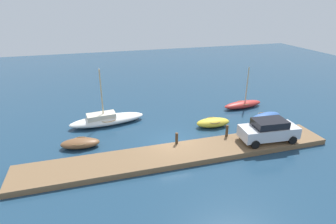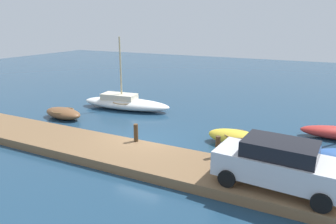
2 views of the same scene
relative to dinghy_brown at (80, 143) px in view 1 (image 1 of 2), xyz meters
name	(u,v)px [view 1 (image 1 of 2)]	position (x,y,z in m)	size (l,w,h in m)	color
ground_plane	(173,143)	(7.00, -1.37, -0.35)	(84.00, 84.00, 0.00)	navy
dock_platform	(181,154)	(7.00, -3.46, -0.15)	(22.86, 2.97, 0.41)	brown
dinghy_brown	(80,143)	(0.00, 0.00, 0.00)	(3.04, 1.65, 0.69)	brown
rowboat_red	(243,104)	(16.31, 3.85, 0.03)	(4.48, 1.66, 4.30)	#B72D28
sailboat_white	(107,119)	(2.33, 3.74, 0.11)	(6.86, 2.65, 5.13)	white
rowboat_yellow	(213,122)	(11.35, 0.53, 0.04)	(3.11, 1.51, 0.77)	gold
rowboat_blue	(265,117)	(16.44, 0.12, 0.06)	(3.74, 2.10, 0.82)	#2D569E
mooring_post_west	(177,138)	(7.04, -2.23, 0.50)	(0.22, 0.22, 0.89)	#47331E
mooring_post_mid_west	(227,131)	(11.23, -2.23, 0.53)	(0.21, 0.21, 0.96)	#47331E
parked_car	(269,130)	(13.94, -3.76, 0.96)	(4.50, 2.29, 1.74)	silver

